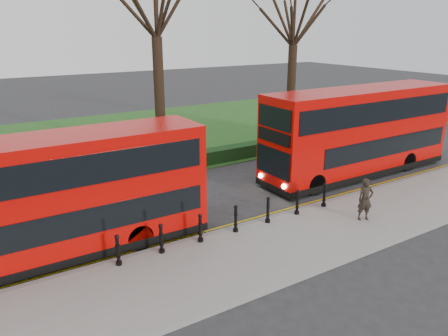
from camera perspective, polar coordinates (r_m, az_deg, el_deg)
ground at (r=17.54m, az=-0.43°, el=-6.91°), size 120.00×120.00×0.00m
pavement at (r=15.31m, az=5.60°, el=-10.63°), size 60.00×4.00×0.15m
kerb at (r=16.75m, az=1.39°, el=-7.89°), size 60.00×0.25×0.16m
grass_verge at (r=30.63m, az=-15.40°, el=3.45°), size 60.00×18.00×0.06m
hedge at (r=23.07m, az=-9.36°, el=0.12°), size 60.00×0.90×0.80m
yellow_line_outer at (r=17.00m, az=0.83°, el=-7.73°), size 60.00×0.10×0.01m
yellow_line_inner at (r=17.16m, az=0.46°, el=-7.49°), size 60.00×0.10×0.01m
tree_right at (r=31.13m, az=9.20°, el=19.22°), size 7.19×7.19×11.24m
bollard_row at (r=16.15m, az=1.54°, el=-6.67°), size 9.09×0.15×1.00m
bus_lead at (r=15.20m, az=-21.63°, el=-3.83°), size 10.31×2.37×4.10m
bus_rear at (r=23.43m, az=17.26°, el=4.49°), size 11.18×2.57×4.45m
pedestrian at (r=17.84m, az=17.98°, el=-3.93°), size 0.72×0.60×1.68m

